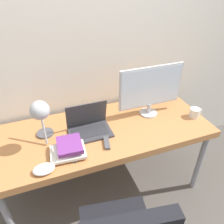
# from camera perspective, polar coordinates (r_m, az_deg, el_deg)

# --- Properties ---
(ground_plane) EXTENTS (12.00, 12.00, 0.00)m
(ground_plane) POSITION_cam_1_polar(r_m,az_deg,el_deg) (2.17, 1.91, -25.91)
(ground_plane) COLOR #514C47
(wall_back) EXTENTS (8.00, 0.05, 2.60)m
(wall_back) POSITION_cam_1_polar(r_m,az_deg,el_deg) (1.93, -6.49, 16.40)
(wall_back) COLOR silver
(wall_back) RESTS_ON ground_plane
(desk) EXTENTS (1.77, 0.73, 0.74)m
(desk) POSITION_cam_1_polar(r_m,az_deg,el_deg) (1.86, -1.89, -5.87)
(desk) COLOR #B77542
(desk) RESTS_ON ground_plane
(laptop) EXTENTS (0.33, 0.23, 0.24)m
(laptop) POSITION_cam_1_polar(r_m,az_deg,el_deg) (1.78, -6.01, -3.71)
(laptop) COLOR #38383D
(laptop) RESTS_ON desk
(monitor) EXTENTS (0.58, 0.16, 0.46)m
(monitor) POSITION_cam_1_polar(r_m,az_deg,el_deg) (1.91, 10.09, 6.05)
(monitor) COLOR #B7B7BC
(monitor) RESTS_ON desk
(desk_lamp) EXTENTS (0.13, 0.27, 0.38)m
(desk_lamp) POSITION_cam_1_polar(r_m,az_deg,el_deg) (1.59, -18.20, -0.34)
(desk_lamp) COLOR #4C4C51
(desk_lamp) RESTS_ON desk
(book_stack) EXTENTS (0.26, 0.22, 0.09)m
(book_stack) POSITION_cam_1_polar(r_m,az_deg,el_deg) (1.60, -11.32, -9.45)
(book_stack) COLOR gold
(book_stack) RESTS_ON desk
(tv_remote) EXTENTS (0.09, 0.15, 0.02)m
(tv_remote) POSITION_cam_1_polar(r_m,az_deg,el_deg) (1.61, -9.49, -10.88)
(tv_remote) COLOR #4C4C51
(tv_remote) RESTS_ON desk
(media_remote) EXTENTS (0.07, 0.15, 0.02)m
(media_remote) POSITION_cam_1_polar(r_m,az_deg,el_deg) (1.68, -1.40, -8.05)
(media_remote) COLOR #4C4C51
(media_remote) RESTS_ON desk
(mug) EXTENTS (0.13, 0.09, 0.08)m
(mug) POSITION_cam_1_polar(r_m,az_deg,el_deg) (2.08, 20.80, -0.17)
(mug) COLOR silver
(mug) RESTS_ON desk
(game_controller) EXTENTS (0.14, 0.11, 0.04)m
(game_controller) POSITION_cam_1_polar(r_m,az_deg,el_deg) (1.55, -17.39, -14.05)
(game_controller) COLOR white
(game_controller) RESTS_ON desk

